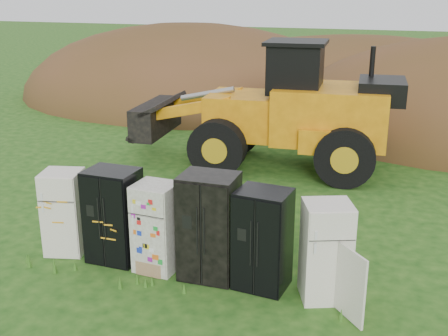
% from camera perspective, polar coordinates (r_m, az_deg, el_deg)
% --- Properties ---
extents(ground, '(120.00, 120.00, 0.00)m').
position_cam_1_polar(ground, '(10.02, -3.66, -10.49)').
color(ground, '#174312').
rests_on(ground, ground).
extents(fridge_leftmost, '(0.84, 0.82, 1.58)m').
position_cam_1_polar(fridge_leftmost, '(10.82, -15.90, -4.33)').
color(fridge_leftmost, white).
rests_on(fridge_leftmost, ground).
extents(fridge_black_side, '(0.91, 0.72, 1.71)m').
position_cam_1_polar(fridge_black_side, '(10.28, -11.15, -4.75)').
color(fridge_black_side, black).
rests_on(fridge_black_side, ground).
extents(fridge_sticker, '(0.74, 0.69, 1.58)m').
position_cam_1_polar(fridge_sticker, '(9.85, -6.85, -5.99)').
color(fridge_sticker, white).
rests_on(fridge_sticker, ground).
extents(fridge_dark_mid, '(0.95, 0.79, 1.83)m').
position_cam_1_polar(fridge_dark_mid, '(9.50, -1.52, -5.96)').
color(fridge_dark_mid, black).
rests_on(fridge_dark_mid, ground).
extents(fridge_black_right, '(0.91, 0.78, 1.69)m').
position_cam_1_polar(fridge_black_right, '(9.23, 3.95, -7.25)').
color(fridge_black_right, black).
rests_on(fridge_black_right, ground).
extents(fridge_open_door, '(0.93, 0.90, 1.61)m').
position_cam_1_polar(fridge_open_door, '(9.04, 10.30, -8.33)').
color(fridge_open_door, white).
rests_on(fridge_open_door, ground).
extents(wheel_loader, '(7.34, 3.48, 3.44)m').
position_cam_1_polar(wheel_loader, '(15.27, 3.91, 6.43)').
color(wheel_loader, orange).
rests_on(wheel_loader, ground).
extents(dirt_mound_left, '(15.64, 11.73, 6.56)m').
position_cam_1_polar(dirt_mound_left, '(25.44, -3.44, 7.15)').
color(dirt_mound_left, '#4F3819').
rests_on(dirt_mound_left, ground).
extents(dirt_mound_back, '(17.93, 11.95, 5.47)m').
position_cam_1_polar(dirt_mound_back, '(26.18, 13.56, 6.99)').
color(dirt_mound_back, '#4F3819').
rests_on(dirt_mound_back, ground).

